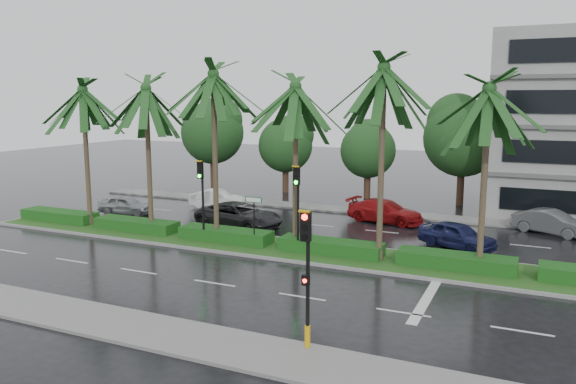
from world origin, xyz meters
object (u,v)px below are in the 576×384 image
at_px(street_sign, 254,209).
at_px(car_red, 385,211).
at_px(car_darkgrey, 239,216).
at_px(car_grey, 552,222).
at_px(car_blue, 457,235).
at_px(signal_median_left, 202,189).
at_px(car_white, 218,199).
at_px(car_silver, 126,205).
at_px(signal_near, 307,273).

xyz_separation_m(street_sign, car_red, (4.51, 9.10, -1.42)).
distance_m(car_darkgrey, car_grey, 18.09).
distance_m(car_red, car_blue, 6.76).
height_order(street_sign, car_darkgrey, street_sign).
bearing_deg(car_darkgrey, street_sign, -133.08).
height_order(signal_median_left, street_sign, signal_median_left).
xyz_separation_m(car_white, car_blue, (17.06, -4.28, 0.04)).
bearing_deg(car_blue, car_white, 98.87).
distance_m(car_white, car_darkgrey, 6.66).
distance_m(street_sign, car_grey, 17.23).
bearing_deg(car_silver, signal_near, -137.58).
height_order(car_white, car_red, car_red).
bearing_deg(car_silver, car_blue, -100.37).
distance_m(car_white, car_red, 12.07).
distance_m(car_white, car_blue, 17.58).
height_order(signal_near, car_red, signal_near).
height_order(street_sign, car_red, street_sign).
bearing_deg(car_red, car_white, 102.24).
distance_m(signal_median_left, car_white, 10.36).
height_order(signal_near, car_white, signal_near).
bearing_deg(car_silver, car_grey, -88.74).
distance_m(car_silver, car_blue, 21.56).
bearing_deg(signal_near, car_white, 127.91).
bearing_deg(car_white, signal_near, -146.20).
bearing_deg(car_silver, signal_median_left, -127.56).
bearing_deg(car_blue, car_grey, -16.82).
bearing_deg(car_red, car_grey, -74.01).
relative_size(car_darkgrey, car_blue, 1.35).
bearing_deg(street_sign, car_silver, 160.00).
bearing_deg(car_blue, car_darkgrey, 115.84).
relative_size(signal_near, car_darkgrey, 0.79).
height_order(street_sign, car_silver, street_sign).
height_order(signal_near, car_silver, signal_near).
distance_m(signal_median_left, car_darkgrey, 4.66).
bearing_deg(signal_median_left, car_silver, 153.22).
height_order(car_white, car_grey, car_grey).
bearing_deg(signal_median_left, signal_near, -44.09).
bearing_deg(car_darkgrey, signal_near, -134.98).
xyz_separation_m(street_sign, car_grey, (14.00, 9.95, -1.43)).
relative_size(street_sign, car_silver, 0.71).
height_order(car_red, car_blue, car_red).
height_order(signal_near, car_grey, signal_near).
height_order(car_red, car_grey, car_red).
bearing_deg(car_grey, car_blue, 163.75).
bearing_deg(signal_near, street_sign, 125.34).
bearing_deg(signal_median_left, car_white, 116.83).
bearing_deg(car_white, street_sign, -143.53).
bearing_deg(signal_near, car_grey, 70.55).
bearing_deg(car_silver, car_white, -56.20).
relative_size(car_darkgrey, car_red, 1.13).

